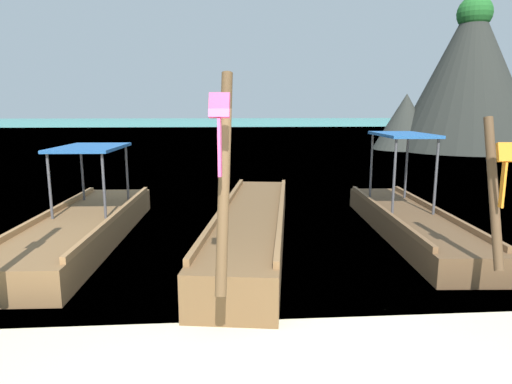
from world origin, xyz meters
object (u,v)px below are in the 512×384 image
longtail_boat_green_ribbon (83,226)px  longtail_boat_pink_ribbon (252,226)px  karst_rock (465,77)px  longtail_boat_orange_ribbon (410,220)px

longtail_boat_green_ribbon → longtail_boat_pink_ribbon: (3.20, -0.26, 0.01)m
longtail_boat_green_ribbon → longtail_boat_pink_ribbon: bearing=-4.7°
karst_rock → longtail_boat_pink_ribbon: bearing=-127.3°
longtail_boat_orange_ribbon → karst_rock: size_ratio=0.63×
longtail_boat_green_ribbon → longtail_boat_orange_ribbon: 6.37m
longtail_boat_green_ribbon → longtail_boat_pink_ribbon: longtail_boat_pink_ribbon is taller
longtail_boat_pink_ribbon → longtail_boat_orange_ribbon: longtail_boat_pink_ribbon is taller
longtail_boat_orange_ribbon → karst_rock: 21.53m
longtail_boat_pink_ribbon → karst_rock: karst_rock is taller
longtail_boat_green_ribbon → longtail_boat_pink_ribbon: size_ratio=0.86×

